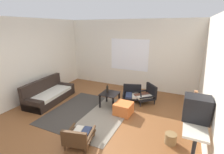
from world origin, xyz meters
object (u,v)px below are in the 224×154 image
(armchair_striped_foreground, at_px, (78,137))
(console_shelf, at_px, (194,117))
(armchair_corner, at_px, (146,94))
(wicker_basket, at_px, (171,138))
(coffee_table, at_px, (110,96))
(couch, at_px, (49,94))
(clay_vase, at_px, (195,100))
(crt_television, at_px, (197,108))
(glass_bottle, at_px, (107,89))
(armchair_by_window, at_px, (132,94))
(ottoman_orange, at_px, (123,109))

(armchair_striped_foreground, distance_m, console_shelf, 2.37)
(armchair_corner, height_order, console_shelf, console_shelf)
(wicker_basket, bearing_deg, coffee_table, 152.45)
(armchair_striped_foreground, xyz_separation_m, armchair_corner, (0.81, 2.66, 0.06))
(couch, distance_m, coffee_table, 2.11)
(console_shelf, xyz_separation_m, clay_vase, (0.00, 0.41, 0.21))
(crt_television, height_order, glass_bottle, crt_television)
(armchair_striped_foreground, relative_size, console_shelf, 0.44)
(armchair_by_window, distance_m, armchair_striped_foreground, 2.65)
(glass_bottle, bearing_deg, wicker_basket, -27.07)
(clay_vase, distance_m, glass_bottle, 2.51)
(armchair_striped_foreground, height_order, crt_television, crt_television)
(couch, xyz_separation_m, console_shelf, (4.36, -0.49, 0.49))
(armchair_corner, height_order, ottoman_orange, armchair_corner)
(armchair_striped_foreground, xyz_separation_m, clay_vase, (2.14, 1.31, 0.71))
(armchair_by_window, relative_size, console_shelf, 0.45)
(armchair_corner, relative_size, wicker_basket, 3.29)
(ottoman_orange, distance_m, wicker_basket, 1.55)
(couch, distance_m, wicker_basket, 4.02)
(crt_television, bearing_deg, armchair_by_window, 132.52)
(console_shelf, xyz_separation_m, glass_bottle, (-2.41, 1.02, -0.17))
(coffee_table, bearing_deg, crt_television, -28.11)
(ottoman_orange, bearing_deg, coffee_table, 154.18)
(armchair_corner, bearing_deg, ottoman_orange, -111.37)
(console_shelf, distance_m, glass_bottle, 2.62)
(armchair_corner, height_order, clay_vase, clay_vase)
(armchair_corner, bearing_deg, couch, -157.23)
(clay_vase, bearing_deg, couch, 178.94)
(ottoman_orange, height_order, clay_vase, clay_vase)
(wicker_basket, bearing_deg, armchair_striped_foreground, -153.53)
(armchair_by_window, bearing_deg, clay_vase, -36.06)
(armchair_by_window, xyz_separation_m, console_shelf, (1.81, -1.73, 0.49))
(couch, distance_m, armchair_by_window, 2.83)
(ottoman_orange, relative_size, crt_television, 1.06)
(ottoman_orange, height_order, glass_bottle, glass_bottle)
(crt_television, xyz_separation_m, wicker_basket, (-0.37, 0.22, -0.92))
(armchair_by_window, bearing_deg, console_shelf, -43.69)
(crt_television, xyz_separation_m, glass_bottle, (-2.40, 1.26, -0.48))
(ottoman_orange, xyz_separation_m, console_shelf, (1.74, -0.71, 0.55))
(console_shelf, relative_size, clay_vase, 5.26)
(crt_television, distance_m, wicker_basket, 1.01)
(crt_television, relative_size, clay_vase, 1.42)
(coffee_table, height_order, crt_television, crt_television)
(console_shelf, relative_size, wicker_basket, 6.68)
(armchair_by_window, height_order, wicker_basket, armchair_by_window)
(coffee_table, distance_m, console_shelf, 2.54)
(couch, relative_size, console_shelf, 1.08)
(coffee_table, xyz_separation_m, armchair_striped_foreground, (0.17, -1.89, -0.14))
(coffee_table, xyz_separation_m, clay_vase, (2.31, -0.58, 0.58))
(wicker_basket, bearing_deg, couch, 172.67)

